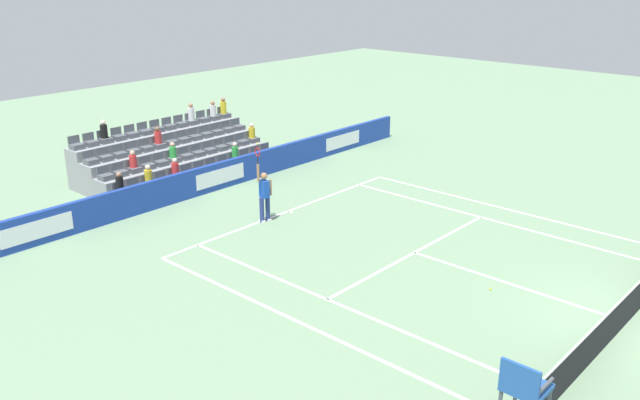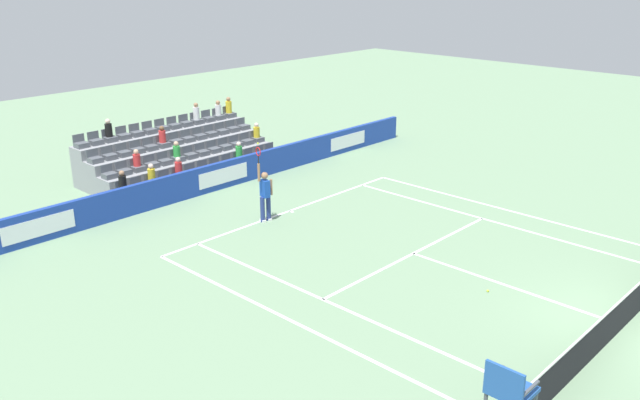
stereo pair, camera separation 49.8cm
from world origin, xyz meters
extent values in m
plane|color=gray|center=(0.00, 0.00, 0.00)|extent=(80.00, 80.00, 0.00)
cube|color=white|center=(0.00, -11.89, 0.00)|extent=(10.97, 0.10, 0.01)
cube|color=white|center=(0.00, -6.40, 0.00)|extent=(8.23, 0.10, 0.01)
cube|color=white|center=(0.00, -3.20, 0.00)|extent=(0.10, 6.40, 0.01)
cube|color=white|center=(4.12, -5.95, 0.00)|extent=(0.10, 11.89, 0.01)
cube|color=white|center=(-4.12, -5.95, 0.00)|extent=(0.10, 11.89, 0.01)
cube|color=white|center=(5.49, -5.95, 0.00)|extent=(0.10, 11.89, 0.01)
cube|color=white|center=(-5.49, -5.95, 0.00)|extent=(0.10, 11.89, 0.01)
cube|color=white|center=(0.00, -11.79, 0.00)|extent=(0.10, 0.20, 0.01)
cube|color=#193899|center=(0.00, -15.71, 0.54)|extent=(22.54, 0.20, 1.08)
cube|color=white|center=(-7.51, -15.60, 0.54)|extent=(2.40, 0.01, 0.61)
cube|color=white|center=(0.00, -15.60, 0.54)|extent=(2.40, 0.01, 0.61)
cube|color=white|center=(7.51, -15.60, 0.54)|extent=(2.40, 0.01, 0.61)
cube|color=black|center=(0.00, 0.00, 0.46)|extent=(11.77, 0.02, 0.92)
cube|color=white|center=(0.00, 0.00, 0.94)|extent=(11.77, 0.04, 0.04)
cylinder|color=navy|center=(1.14, -11.76, 0.45)|extent=(0.16, 0.16, 0.90)
cylinder|color=navy|center=(1.37, -11.80, 0.45)|extent=(0.16, 0.16, 0.90)
cube|color=white|center=(1.14, -11.76, 0.04)|extent=(0.17, 0.28, 0.08)
cube|color=white|center=(1.37, -11.80, 0.04)|extent=(0.17, 0.28, 0.08)
cube|color=#1947B2|center=(1.25, -11.78, 1.20)|extent=(0.29, 0.40, 0.60)
sphere|color=#9E7251|center=(1.25, -11.78, 1.66)|extent=(0.24, 0.24, 0.24)
cylinder|color=#9E7251|center=(1.47, -11.82, 1.81)|extent=(0.09, 0.09, 0.62)
cylinder|color=#9E7251|center=(1.05, -11.69, 1.22)|extent=(0.09, 0.09, 0.56)
cylinder|color=black|center=(1.47, -11.82, 2.26)|extent=(0.04, 0.04, 0.28)
torus|color=red|center=(1.47, -11.82, 2.54)|extent=(0.09, 0.31, 0.31)
sphere|color=#D1E533|center=(1.47, -11.82, 2.82)|extent=(0.07, 0.07, 0.07)
cube|color=#23519E|center=(6.69, 0.32, 1.75)|extent=(0.70, 0.70, 0.08)
cube|color=#23519E|center=(7.01, 0.32, 2.06)|extent=(0.06, 0.70, 0.55)
cube|color=#474C54|center=(6.69, 0.00, 1.93)|extent=(0.56, 0.05, 0.04)
cube|color=#474C54|center=(6.69, 0.64, 1.93)|extent=(0.56, 0.05, 0.04)
cube|color=gray|center=(0.00, -16.78, 0.21)|extent=(8.06, 0.95, 0.42)
cube|color=#545960|center=(-3.72, -16.78, 0.52)|extent=(0.48, 0.44, 0.20)
cube|color=#545960|center=(-3.72, -16.98, 0.77)|extent=(0.48, 0.04, 0.30)
cube|color=#545960|center=(-3.10, -16.78, 0.52)|extent=(0.48, 0.44, 0.20)
cube|color=#545960|center=(-3.10, -16.98, 0.77)|extent=(0.48, 0.04, 0.30)
cube|color=#545960|center=(-2.48, -16.78, 0.52)|extent=(0.48, 0.44, 0.20)
cube|color=#545960|center=(-2.48, -16.98, 0.77)|extent=(0.48, 0.04, 0.30)
cube|color=#545960|center=(-1.86, -16.78, 0.52)|extent=(0.48, 0.44, 0.20)
cube|color=#545960|center=(-1.86, -16.98, 0.77)|extent=(0.48, 0.04, 0.30)
cube|color=#545960|center=(-1.24, -16.78, 0.52)|extent=(0.48, 0.44, 0.20)
cube|color=#545960|center=(-1.24, -16.98, 0.77)|extent=(0.48, 0.04, 0.30)
cube|color=#545960|center=(-0.62, -16.78, 0.52)|extent=(0.48, 0.44, 0.20)
cube|color=#545960|center=(-0.62, -16.98, 0.77)|extent=(0.48, 0.04, 0.30)
cube|color=#545960|center=(0.00, -16.78, 0.52)|extent=(0.48, 0.44, 0.20)
cube|color=#545960|center=(0.00, -16.98, 0.77)|extent=(0.48, 0.04, 0.30)
cube|color=#545960|center=(0.62, -16.78, 0.52)|extent=(0.48, 0.44, 0.20)
cube|color=#545960|center=(0.62, -16.98, 0.77)|extent=(0.48, 0.04, 0.30)
cube|color=#545960|center=(1.24, -16.78, 0.52)|extent=(0.48, 0.44, 0.20)
cube|color=#545960|center=(1.24, -16.98, 0.77)|extent=(0.48, 0.04, 0.30)
cube|color=#545960|center=(1.86, -16.78, 0.52)|extent=(0.48, 0.44, 0.20)
cube|color=#545960|center=(1.86, -16.98, 0.77)|extent=(0.48, 0.04, 0.30)
cube|color=#545960|center=(2.48, -16.78, 0.52)|extent=(0.48, 0.44, 0.20)
cube|color=#545960|center=(2.48, -16.98, 0.77)|extent=(0.48, 0.04, 0.30)
cube|color=#545960|center=(3.10, -16.78, 0.52)|extent=(0.48, 0.44, 0.20)
cube|color=#545960|center=(3.10, -16.98, 0.77)|extent=(0.48, 0.04, 0.30)
cube|color=#545960|center=(3.72, -16.78, 0.52)|extent=(0.48, 0.44, 0.20)
cube|color=#545960|center=(3.72, -16.98, 0.77)|extent=(0.48, 0.04, 0.30)
cube|color=gray|center=(0.00, -17.73, 0.42)|extent=(8.06, 0.95, 0.84)
cube|color=#545960|center=(-3.72, -17.73, 0.94)|extent=(0.48, 0.44, 0.20)
cube|color=#545960|center=(-3.72, -17.93, 1.19)|extent=(0.48, 0.04, 0.30)
cube|color=#545960|center=(-3.10, -17.73, 0.94)|extent=(0.48, 0.44, 0.20)
cube|color=#545960|center=(-3.10, -17.93, 1.19)|extent=(0.48, 0.04, 0.30)
cube|color=#545960|center=(-2.48, -17.73, 0.94)|extent=(0.48, 0.44, 0.20)
cube|color=#545960|center=(-2.48, -17.93, 1.19)|extent=(0.48, 0.04, 0.30)
cube|color=#545960|center=(-1.86, -17.73, 0.94)|extent=(0.48, 0.44, 0.20)
cube|color=#545960|center=(-1.86, -17.93, 1.19)|extent=(0.48, 0.04, 0.30)
cube|color=#545960|center=(-1.24, -17.73, 0.94)|extent=(0.48, 0.44, 0.20)
cube|color=#545960|center=(-1.24, -17.93, 1.19)|extent=(0.48, 0.04, 0.30)
cube|color=#545960|center=(-0.62, -17.73, 0.94)|extent=(0.48, 0.44, 0.20)
cube|color=#545960|center=(-0.62, -17.93, 1.19)|extent=(0.48, 0.04, 0.30)
cube|color=#545960|center=(0.00, -17.73, 0.94)|extent=(0.48, 0.44, 0.20)
cube|color=#545960|center=(0.00, -17.93, 1.19)|extent=(0.48, 0.04, 0.30)
cube|color=#545960|center=(0.62, -17.73, 0.94)|extent=(0.48, 0.44, 0.20)
cube|color=#545960|center=(0.62, -17.93, 1.19)|extent=(0.48, 0.04, 0.30)
cube|color=#545960|center=(1.24, -17.73, 0.94)|extent=(0.48, 0.44, 0.20)
cube|color=#545960|center=(1.24, -17.93, 1.19)|extent=(0.48, 0.04, 0.30)
cube|color=#545960|center=(1.86, -17.73, 0.94)|extent=(0.48, 0.44, 0.20)
cube|color=#545960|center=(1.86, -17.93, 1.19)|extent=(0.48, 0.04, 0.30)
cube|color=#545960|center=(2.48, -17.73, 0.94)|extent=(0.48, 0.44, 0.20)
cube|color=#545960|center=(2.48, -17.93, 1.19)|extent=(0.48, 0.04, 0.30)
cube|color=#545960|center=(3.10, -17.73, 0.94)|extent=(0.48, 0.44, 0.20)
cube|color=#545960|center=(3.10, -17.93, 1.19)|extent=(0.48, 0.04, 0.30)
cube|color=#545960|center=(3.72, -17.73, 0.94)|extent=(0.48, 0.44, 0.20)
cube|color=#545960|center=(3.72, -17.93, 1.19)|extent=(0.48, 0.04, 0.30)
cube|color=gray|center=(0.00, -18.68, 0.63)|extent=(8.06, 0.95, 1.26)
cube|color=#545960|center=(-3.72, -18.68, 1.36)|extent=(0.48, 0.44, 0.20)
cube|color=#545960|center=(-3.72, -18.88, 1.61)|extent=(0.48, 0.04, 0.30)
cube|color=#545960|center=(-3.10, -18.68, 1.36)|extent=(0.48, 0.44, 0.20)
cube|color=#545960|center=(-3.10, -18.88, 1.61)|extent=(0.48, 0.04, 0.30)
cube|color=#545960|center=(-2.48, -18.68, 1.36)|extent=(0.48, 0.44, 0.20)
cube|color=#545960|center=(-2.48, -18.88, 1.61)|extent=(0.48, 0.04, 0.30)
cube|color=#545960|center=(-1.86, -18.68, 1.36)|extent=(0.48, 0.44, 0.20)
cube|color=#545960|center=(-1.86, -18.88, 1.61)|extent=(0.48, 0.04, 0.30)
cube|color=#545960|center=(-1.24, -18.68, 1.36)|extent=(0.48, 0.44, 0.20)
cube|color=#545960|center=(-1.24, -18.88, 1.61)|extent=(0.48, 0.04, 0.30)
cube|color=#545960|center=(-0.62, -18.68, 1.36)|extent=(0.48, 0.44, 0.20)
cube|color=#545960|center=(-0.62, -18.88, 1.61)|extent=(0.48, 0.04, 0.30)
cube|color=#545960|center=(0.00, -18.68, 1.36)|extent=(0.48, 0.44, 0.20)
cube|color=#545960|center=(0.00, -18.88, 1.61)|extent=(0.48, 0.04, 0.30)
cube|color=#545960|center=(0.62, -18.68, 1.36)|extent=(0.48, 0.44, 0.20)
cube|color=#545960|center=(0.62, -18.88, 1.61)|extent=(0.48, 0.04, 0.30)
cube|color=#545960|center=(1.24, -18.68, 1.36)|extent=(0.48, 0.44, 0.20)
cube|color=#545960|center=(1.24, -18.88, 1.61)|extent=(0.48, 0.04, 0.30)
cube|color=#545960|center=(1.86, -18.68, 1.36)|extent=(0.48, 0.44, 0.20)
cube|color=#545960|center=(1.86, -18.88, 1.61)|extent=(0.48, 0.04, 0.30)
cube|color=#545960|center=(2.48, -18.68, 1.36)|extent=(0.48, 0.44, 0.20)
cube|color=#545960|center=(2.48, -18.88, 1.61)|extent=(0.48, 0.04, 0.30)
cube|color=#545960|center=(3.10, -18.68, 1.36)|extent=(0.48, 0.44, 0.20)
cube|color=#545960|center=(3.10, -18.88, 1.61)|extent=(0.48, 0.04, 0.30)
cube|color=#545960|center=(3.72, -18.68, 1.36)|extent=(0.48, 0.44, 0.20)
cube|color=#545960|center=(3.72, -18.88, 1.61)|extent=(0.48, 0.04, 0.30)
cube|color=gray|center=(0.00, -19.63, 0.84)|extent=(8.06, 0.95, 1.68)
cube|color=#545960|center=(-3.72, -19.63, 1.78)|extent=(0.48, 0.44, 0.20)
cube|color=#545960|center=(-3.72, -19.83, 2.03)|extent=(0.48, 0.04, 0.30)
cube|color=#545960|center=(-3.10, -19.63, 1.78)|extent=(0.48, 0.44, 0.20)
cube|color=#545960|center=(-3.10, -19.83, 2.03)|extent=(0.48, 0.04, 0.30)
cube|color=#545960|center=(-2.48, -19.63, 1.78)|extent=(0.48, 0.44, 0.20)
cube|color=#545960|center=(-2.48, -19.83, 2.03)|extent=(0.48, 0.04, 0.30)
cube|color=#545960|center=(-1.86, -19.63, 1.78)|extent=(0.48, 0.44, 0.20)
cube|color=#545960|center=(-1.86, -19.83, 2.03)|extent=(0.48, 0.04, 0.30)
cube|color=#545960|center=(-1.24, -19.63, 1.78)|extent=(0.48, 0.44, 0.20)
cube|color=#545960|center=(-1.24, -19.83, 2.03)|extent=(0.48, 0.04, 0.30)
cube|color=#545960|center=(-0.62, -19.63, 1.78)|extent=(0.48, 0.44, 0.20)
cube|color=#545960|center=(-0.62, -19.83, 2.03)|extent=(0.48, 0.04, 0.30)
cube|color=#545960|center=(0.00, -19.63, 1.78)|extent=(0.48, 0.44, 0.20)
cube|color=#545960|center=(0.00, -19.83, 2.03)|extent=(0.48, 0.04, 0.30)
cube|color=#545960|center=(0.62, -19.63, 1.78)|extent=(0.48, 0.44, 0.20)
cube|color=#545960|center=(0.62, -19.83, 2.03)|extent=(0.48, 0.04, 0.30)
cube|color=#545960|center=(1.24, -19.63, 1.78)|extent=(0.48, 0.44, 0.20)
cube|color=#545960|center=(1.24, -19.83, 2.03)|extent=(0.48, 0.04, 0.30)
cube|color=#545960|center=(1.86, -19.63, 1.78)|extent=(0.48, 0.44, 0.20)
cube|color=#545960|center=(1.86, -19.83, 2.03)|extent=(0.48, 0.04, 0.30)
cube|color=#545960|center=(2.48, -19.63, 1.78)|extent=(0.48, 0.44, 0.20)
cube|color=#545960|center=(2.48, -19.83, 2.03)|extent=(0.48, 0.04, 0.30)
cube|color=#545960|center=(3.10, -19.63, 1.78)|extent=(0.48, 0.44, 0.20)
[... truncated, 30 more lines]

